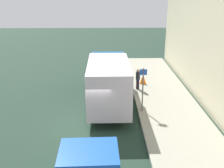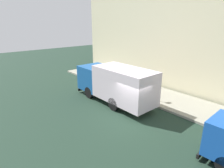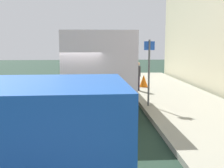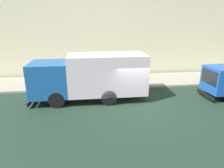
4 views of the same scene
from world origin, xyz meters
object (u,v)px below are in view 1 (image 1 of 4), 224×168
large_utility_truck (108,80)px  street_sign_post (143,86)px  traffic_cone_orange (143,79)px  pedestrian_walking (138,78)px

large_utility_truck → street_sign_post: size_ratio=2.85×
large_utility_truck → street_sign_post: bearing=-33.6°
traffic_cone_orange → street_sign_post: bearing=-97.9°
pedestrian_walking → street_sign_post: bearing=122.4°
pedestrian_walking → large_utility_truck: bearing=82.1°
large_utility_truck → traffic_cone_orange: large_utility_truck is taller
pedestrian_walking → street_sign_post: size_ratio=0.58×
traffic_cone_orange → street_sign_post: (-0.72, -5.12, 1.25)m
traffic_cone_orange → street_sign_post: street_sign_post is taller
large_utility_truck → street_sign_post: large_utility_truck is taller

